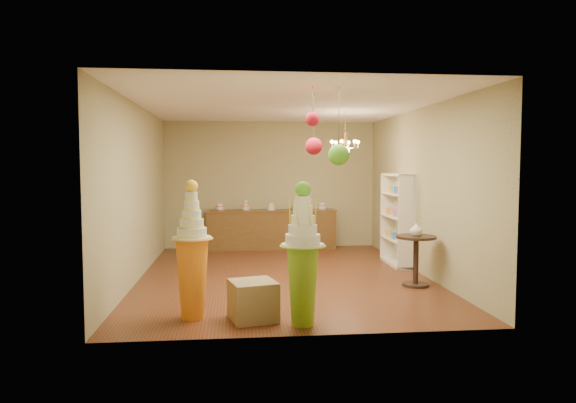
{
  "coord_description": "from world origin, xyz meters",
  "views": [
    {
      "loc": [
        -0.84,
        -8.99,
        1.96
      ],
      "look_at": [
        0.09,
        0.0,
        1.33
      ],
      "focal_mm": 32.0,
      "sensor_mm": 36.0,
      "label": 1
    }
  ],
  "objects": [
    {
      "name": "sideboard",
      "position": [
        0.0,
        2.97,
        0.48
      ],
      "size": [
        3.04,
        0.54,
        1.16
      ],
      "color": "brown",
      "rests_on": "floor"
    },
    {
      "name": "wall_back",
      "position": [
        0.0,
        3.25,
        1.5
      ],
      "size": [
        5.0,
        0.04,
        3.0
      ],
      "primitive_type": "cube",
      "color": "tan",
      "rests_on": "ground"
    },
    {
      "name": "pom_green_mid",
      "position": [
        0.53,
        -2.26,
        2.1
      ],
      "size": [
        0.28,
        0.28,
        1.04
      ],
      "color": "#3E372C",
      "rests_on": "ceiling"
    },
    {
      "name": "vase",
      "position": [
        2.08,
        -1.0,
        0.93
      ],
      "size": [
        0.24,
        0.24,
        0.21
      ],
      "primitive_type": "imported",
      "rotation": [
        0.0,
        0.0,
        -0.23
      ],
      "color": "#EDE7CD",
      "rests_on": "round_table"
    },
    {
      "name": "wall_left",
      "position": [
        -2.5,
        0.0,
        1.5
      ],
      "size": [
        0.04,
        6.5,
        3.0
      ],
      "primitive_type": "cube",
      "color": "tan",
      "rests_on": "ground"
    },
    {
      "name": "chandelier",
      "position": [
        1.29,
        0.86,
        2.3
      ],
      "size": [
        0.63,
        0.63,
        0.85
      ],
      "rotation": [
        0.0,
        0.0,
        0.05
      ],
      "color": "#D6994B",
      "rests_on": "ceiling"
    },
    {
      "name": "burlap_riser",
      "position": [
        -0.62,
        -2.57,
        0.25
      ],
      "size": [
        0.67,
        0.67,
        0.5
      ],
      "primitive_type": "cube",
      "rotation": [
        0.0,
        0.0,
        0.25
      ],
      "color": "#8E734D",
      "rests_on": "floor"
    },
    {
      "name": "floor",
      "position": [
        0.0,
        0.0,
        0.0
      ],
      "size": [
        6.5,
        6.5,
        0.0
      ],
      "primitive_type": "plane",
      "color": "#552916",
      "rests_on": "ground"
    },
    {
      "name": "pedestal_orange",
      "position": [
        -1.39,
        -2.43,
        0.68
      ],
      "size": [
        0.61,
        0.61,
        1.78
      ],
      "rotation": [
        0.0,
        0.0,
        -0.25
      ],
      "color": "orange",
      "rests_on": "floor"
    },
    {
      "name": "round_table",
      "position": [
        2.08,
        -1.0,
        0.53
      ],
      "size": [
        0.8,
        0.8,
        0.83
      ],
      "rotation": [
        0.0,
        0.0,
        0.3
      ],
      "color": "black",
      "rests_on": "floor"
    },
    {
      "name": "pedestal_green",
      "position": [
        -0.03,
        -2.85,
        0.73
      ],
      "size": [
        0.55,
        0.55,
        1.77
      ],
      "rotation": [
        0.0,
        0.0,
        0.05
      ],
      "color": "#83BA28",
      "rests_on": "floor"
    },
    {
      "name": "wall_right",
      "position": [
        2.5,
        0.0,
        1.5
      ],
      "size": [
        0.04,
        6.5,
        3.0
      ],
      "primitive_type": "cube",
      "color": "tan",
      "rests_on": "ground"
    },
    {
      "name": "ceiling",
      "position": [
        0.0,
        0.0,
        3.0
      ],
      "size": [
        6.5,
        6.5,
        0.0
      ],
      "primitive_type": "plane",
      "rotation": [
        3.14,
        0.0,
        0.0
      ],
      "color": "white",
      "rests_on": "ground"
    },
    {
      "name": "pom_red_left",
      "position": [
        0.28,
        -1.71,
        2.24
      ],
      "size": [
        0.25,
        0.25,
        0.89
      ],
      "color": "#3E372C",
      "rests_on": "ceiling"
    },
    {
      "name": "wall_front",
      "position": [
        0.0,
        -3.25,
        1.5
      ],
      "size": [
        5.0,
        0.04,
        3.0
      ],
      "primitive_type": "cube",
      "color": "tan",
      "rests_on": "ground"
    },
    {
      "name": "pom_red_right",
      "position": [
        0.17,
        -2.28,
        2.57
      ],
      "size": [
        0.18,
        0.18,
        0.52
      ],
      "color": "#3E372C",
      "rests_on": "ceiling"
    },
    {
      "name": "shelving_unit",
      "position": [
        2.34,
        0.8,
        0.9
      ],
      "size": [
        0.33,
        1.2,
        1.8
      ],
      "color": "#EDE7CD",
      "rests_on": "floor"
    }
  ]
}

